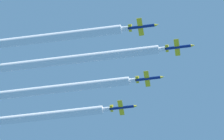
# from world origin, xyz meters

# --- Properties ---
(jet_lead) EXTENTS (7.70, 11.21, 2.69)m
(jet_lead) POSITION_xyz_m (-0.30, 8.20, 209.87)
(jet_lead) COLOR navy
(jet_left_wingman) EXTENTS (7.70, 11.21, 2.69)m
(jet_left_wingman) POSITION_xyz_m (-12.58, -4.27, 208.67)
(jet_left_wingman) COLOR navy
(jet_right_wingman) EXTENTS (7.70, 11.21, 2.69)m
(jet_right_wingman) POSITION_xyz_m (11.55, -3.78, 208.91)
(jet_right_wingman) COLOR navy
(jet_outer_left) EXTENTS (7.70, 11.21, 2.69)m
(jet_outer_left) POSITION_xyz_m (-24.15, -15.79, 206.97)
(jet_outer_left) COLOR navy
(smoke_trail_lead) EXTENTS (3.21, 61.12, 3.21)m
(smoke_trail_lead) POSITION_xyz_m (-0.30, -27.50, 209.84)
(smoke_trail_lead) COLOR white
(smoke_trail_left_wingman) EXTENTS (3.21, 61.62, 3.21)m
(smoke_trail_left_wingman) POSITION_xyz_m (-12.58, -40.22, 208.65)
(smoke_trail_left_wingman) COLOR white
(smoke_trail_right_wingman) EXTENTS (3.21, 63.22, 3.21)m
(smoke_trail_right_wingman) POSITION_xyz_m (11.55, -40.53, 208.88)
(smoke_trail_right_wingman) COLOR white
(smoke_trail_outer_left) EXTENTS (3.21, 71.20, 3.21)m
(smoke_trail_outer_left) POSITION_xyz_m (-24.15, -56.51, 206.95)
(smoke_trail_outer_left) COLOR white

